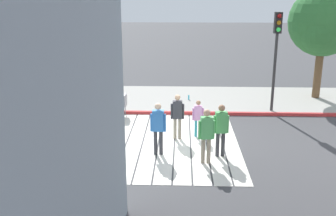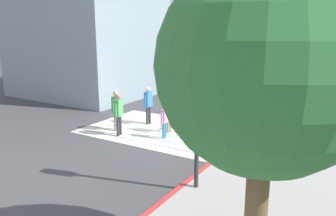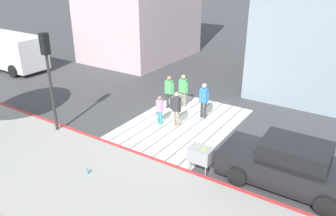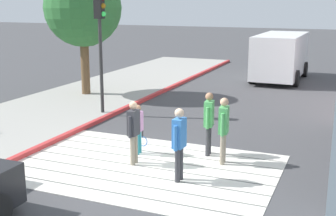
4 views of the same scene
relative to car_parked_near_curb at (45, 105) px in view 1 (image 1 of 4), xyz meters
The scene contains 14 objects.
ground_plane 5.60m from the car_parked_near_curb, 68.88° to the left, with size 120.00×120.00×0.00m, color #424244.
crosswalk_stripes 5.60m from the car_parked_near_curb, 68.88° to the left, with size 6.40×4.35×0.01m.
sidewalk_west 6.34m from the car_parked_near_curb, 124.82° to the left, with size 4.80×40.00×0.12m, color #9E9B93.
curb_painted 5.37m from the car_parked_near_curb, 103.58° to the left, with size 0.16×40.00×0.13m, color #BC3333.
car_parked_near_curb is the anchor object (origin of this frame).
traffic_light_corner 9.68m from the car_parked_near_curb, 99.67° to the left, with size 0.39×0.28×4.24m.
street_tree 12.79m from the car_parked_near_curb, 108.03° to the left, with size 3.20×3.20×5.32m.
tennis_ball_cart 2.85m from the car_parked_near_curb, 108.43° to the left, with size 0.56×0.80×1.02m.
water_bottle 6.61m from the car_parked_near_curb, 119.54° to the left, with size 0.07×0.07×0.22m, color #33A5BF.
pedestrian_adult_lead 7.36m from the car_parked_near_curb, 64.41° to the left, with size 0.26×0.49×1.70m.
pedestrian_adult_trailing 7.19m from the car_parked_near_curb, 58.92° to the left, with size 0.26×0.49×1.70m.
pedestrian_adult_side 5.62m from the car_parked_near_curb, 56.49° to the left, with size 0.23×0.50×1.70m.
pedestrian_teen_behind 5.53m from the car_parked_near_curb, 72.42° to the left, with size 0.21×0.48×1.62m.
pedestrian_child_with_racket 6.17m from the car_parked_near_curb, 76.54° to the left, with size 0.28×0.41×1.35m.
Camera 1 is at (12.63, 0.24, 4.92)m, focal length 41.71 mm.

